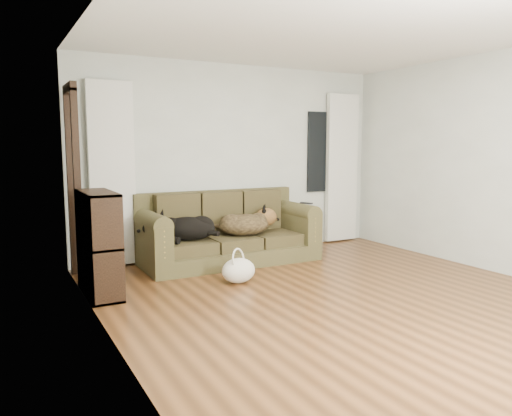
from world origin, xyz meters
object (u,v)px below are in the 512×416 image
dog_shepherd (246,224)px  tote_bag (238,269)px  sofa (229,228)px  dog_black_lab (184,229)px  bookshelf (99,246)px

dog_shepherd → tote_bag: size_ratio=1.81×
sofa → dog_shepherd: (0.22, -0.06, 0.04)m
dog_black_lab → bookshelf: (-1.14, -0.64, 0.02)m
tote_bag → dog_shepherd: bearing=58.1°
tote_bag → bookshelf: bookshelf is taller
sofa → bookshelf: bearing=-159.7°
dog_black_lab → tote_bag: (0.28, -0.93, -0.32)m
sofa → dog_black_lab: sofa is taller
bookshelf → dog_black_lab: bearing=23.9°
dog_black_lab → bookshelf: size_ratio=0.66×
dog_black_lab → bookshelf: bearing=-124.9°
sofa → tote_bag: 1.04m
tote_bag → sofa: bearing=70.6°
tote_bag → bookshelf: 1.49m
bookshelf → tote_bag: bearing=-17.1°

